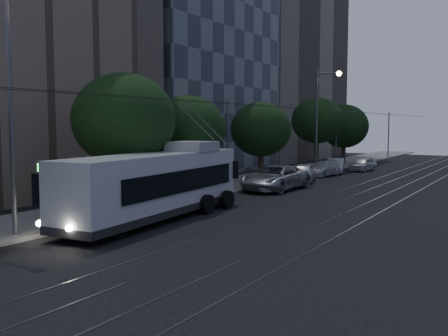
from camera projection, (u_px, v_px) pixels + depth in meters
ground at (209, 232)px, 20.48m from camera, size 120.00×120.00×0.00m
sidewalk at (268, 177)px, 41.31m from camera, size 5.00×90.00×0.15m
tram_rails at (392, 186)px, 36.01m from camera, size 4.52×90.00×0.02m
overhead_wires at (297, 136)px, 39.67m from camera, size 2.23×90.00×6.00m
building_glass_mid at (172, 31)px, 47.94m from camera, size 14.40×18.40×26.80m
building_tan_far at (268, 24)px, 64.45m from camera, size 14.40×22.40×34.80m
trolleybus at (158, 184)px, 23.22m from camera, size 3.61×12.00×5.63m
pickup_silver at (276, 178)px, 33.71m from camera, size 2.99×6.09×1.67m
car_white_a at (303, 173)px, 38.44m from camera, size 2.82×4.47×1.42m
car_white_b at (323, 169)px, 42.93m from camera, size 2.29×4.55×1.27m
car_white_c at (335, 166)px, 45.58m from camera, size 2.51×4.30×1.34m
car_white_d at (363, 164)px, 47.37m from camera, size 1.94×3.95×1.30m
tree_1 at (124, 120)px, 25.34m from camera, size 5.28×5.28×7.04m
tree_2 at (187, 130)px, 30.56m from camera, size 4.74×4.74×6.23m
tree_3 at (261, 129)px, 37.70m from camera, size 4.60×4.60×6.13m
tree_4 at (317, 121)px, 47.09m from camera, size 4.81×4.81×6.96m
tree_5 at (344, 126)px, 53.74m from camera, size 5.20×5.20×6.59m
streetlamp_near at (17, 84)px, 18.70m from camera, size 2.39×0.44×9.88m
streetlamp_far at (321, 111)px, 43.34m from camera, size 2.25×0.44×9.19m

